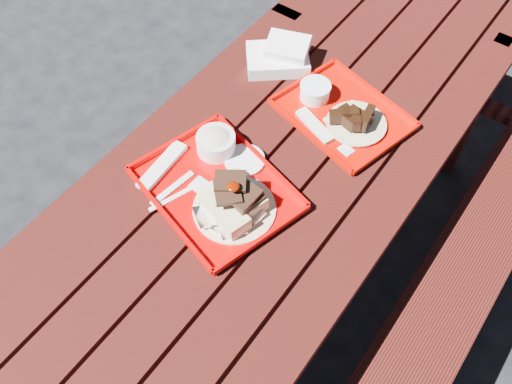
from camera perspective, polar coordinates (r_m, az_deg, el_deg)
ground at (r=2.36m, az=2.17°, el=-9.05°), size 60.00×60.00×0.00m
picnic_table_near at (r=1.87m, az=2.71°, el=-1.52°), size 1.41×2.40×0.75m
near_tray at (r=1.65m, az=-3.49°, el=1.12°), size 0.52×0.45×0.14m
far_tray at (r=1.86m, az=8.38°, el=7.91°), size 0.45×0.39×0.07m
white_cloth at (r=2.01m, az=2.46°, el=13.45°), size 0.26×0.25×0.09m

